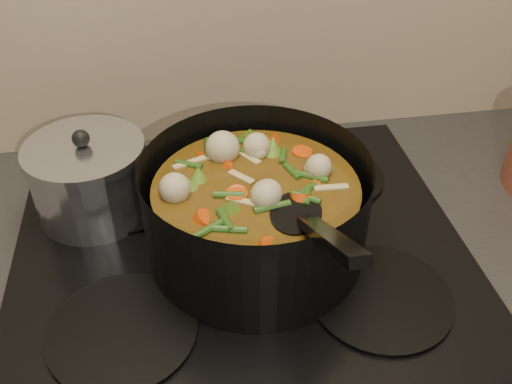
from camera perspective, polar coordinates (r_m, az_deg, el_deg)
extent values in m
cube|color=black|center=(0.83, -1.52, -7.35)|extent=(2.64, 0.64, 0.05)
cube|color=black|center=(0.81, -1.56, -5.61)|extent=(0.62, 0.54, 0.02)
cylinder|color=black|center=(0.71, -13.23, -13.30)|extent=(0.18, 0.18, 0.01)
cylinder|color=black|center=(0.74, 12.38, -10.20)|extent=(0.18, 0.18, 0.01)
cylinder|color=black|center=(0.90, -12.91, -0.36)|extent=(0.18, 0.18, 0.01)
cylinder|color=black|center=(0.93, 7.13, 1.63)|extent=(0.18, 0.18, 0.01)
cylinder|color=black|center=(0.74, 0.00, -1.74)|extent=(0.34, 0.34, 0.15)
cylinder|color=black|center=(0.79, 0.00, -5.53)|extent=(0.29, 0.29, 0.01)
cylinder|color=brown|center=(0.75, 0.00, -2.45)|extent=(0.27, 0.27, 0.10)
cylinder|color=#E54F0A|center=(0.73, 3.03, 0.69)|extent=(0.03, 0.03, 0.03)
cylinder|color=#E54F0A|center=(0.77, 2.33, 3.20)|extent=(0.04, 0.04, 0.03)
cylinder|color=#E54F0A|center=(0.79, -3.31, 4.31)|extent=(0.04, 0.04, 0.03)
cylinder|color=#E54F0A|center=(0.73, -4.22, 0.78)|extent=(0.03, 0.04, 0.03)
cylinder|color=#E54F0A|center=(0.68, -5.09, -2.73)|extent=(0.04, 0.04, 0.03)
cylinder|color=#E54F0A|center=(0.69, 0.50, -1.57)|extent=(0.04, 0.04, 0.03)
cylinder|color=#E54F0A|center=(0.70, 5.09, -1.21)|extent=(0.04, 0.04, 0.03)
cylinder|color=#E54F0A|center=(0.76, 6.74, 2.46)|extent=(0.03, 0.03, 0.03)
cylinder|color=#E54F0A|center=(0.76, 0.65, 2.84)|extent=(0.04, 0.04, 0.03)
cylinder|color=#E54F0A|center=(0.77, -4.44, 3.12)|extent=(0.04, 0.04, 0.03)
cylinder|color=#E54F0A|center=(0.72, -3.08, 0.10)|extent=(0.03, 0.03, 0.03)
sphere|color=#C2AD88|center=(0.72, 4.79, 1.68)|extent=(0.04, 0.04, 0.04)
sphere|color=#C2AD88|center=(0.76, -0.04, 3.97)|extent=(0.04, 0.04, 0.04)
sphere|color=#C2AD88|center=(0.72, -4.81, 1.63)|extent=(0.04, 0.04, 0.04)
sphere|color=#C2AD88|center=(0.67, -1.54, -1.80)|extent=(0.04, 0.04, 0.04)
sphere|color=#C2AD88|center=(0.69, 4.55, -0.11)|extent=(0.04, 0.04, 0.04)
sphere|color=#C2AD88|center=(0.75, 2.65, 3.50)|extent=(0.04, 0.04, 0.04)
cone|color=#598721|center=(0.67, -4.85, -2.28)|extent=(0.04, 0.04, 0.03)
cone|color=#598721|center=(0.66, 3.61, -2.91)|extent=(0.04, 0.04, 0.03)
cone|color=#598721|center=(0.73, 6.37, 1.74)|extent=(0.04, 0.04, 0.03)
cone|color=#598721|center=(0.78, 0.52, 4.57)|extent=(0.04, 0.04, 0.03)
cone|color=#598721|center=(0.75, -5.95, 2.35)|extent=(0.04, 0.04, 0.03)
cone|color=#598721|center=(0.67, -4.58, -2.45)|extent=(0.04, 0.04, 0.03)
cone|color=#598721|center=(0.66, 3.94, -2.77)|extent=(0.04, 0.04, 0.03)
cylinder|color=#2F5218|center=(0.75, 1.98, 2.44)|extent=(0.01, 0.04, 0.01)
cylinder|color=#2F5218|center=(0.80, -1.22, 5.05)|extent=(0.04, 0.03, 0.01)
cylinder|color=#2F5218|center=(0.76, -5.06, 2.90)|extent=(0.04, 0.02, 0.01)
cylinder|color=#2F5218|center=(0.71, -5.01, 0.21)|extent=(0.03, 0.04, 0.01)
cylinder|color=#2F5218|center=(0.69, -2.11, -1.10)|extent=(0.03, 0.04, 0.01)
cylinder|color=#2F5218|center=(0.64, 1.64, -4.59)|extent=(0.04, 0.02, 0.01)
cylinder|color=#2F5218|center=(0.68, 5.66, -1.58)|extent=(0.04, 0.03, 0.01)
cylinder|color=#2F5218|center=(0.73, 4.87, 1.32)|extent=(0.01, 0.04, 0.01)
cylinder|color=#2F5218|center=(0.75, 1.90, 2.47)|extent=(0.04, 0.03, 0.01)
cylinder|color=#2F5218|center=(0.80, -1.42, 5.03)|extent=(0.04, 0.02, 0.01)
cylinder|color=#2F5218|center=(0.76, -5.17, 2.81)|extent=(0.02, 0.04, 0.01)
cylinder|color=#2F5218|center=(0.71, -4.99, 0.12)|extent=(0.03, 0.04, 0.01)
cylinder|color=#2F5218|center=(0.69, -2.02, -1.13)|extent=(0.04, 0.02, 0.01)
cylinder|color=#2F5218|center=(0.64, 1.89, -4.55)|extent=(0.04, 0.03, 0.01)
cylinder|color=#2F5218|center=(0.69, 5.75, -1.48)|extent=(0.01, 0.04, 0.01)
cube|color=tan|center=(0.73, -5.63, 1.21)|extent=(0.04, 0.01, 0.00)
cube|color=tan|center=(0.66, -1.83, -2.90)|extent=(0.02, 0.04, 0.00)
cube|color=tan|center=(0.70, 5.37, -0.86)|extent=(0.04, 0.03, 0.00)
cube|color=tan|center=(0.77, 3.08, 3.42)|extent=(0.04, 0.04, 0.00)
cube|color=tan|center=(0.76, -3.97, 3.00)|extent=(0.03, 0.04, 0.00)
cube|color=tan|center=(0.69, -4.79, -1.53)|extent=(0.04, 0.02, 0.00)
ellipsoid|color=black|center=(0.68, 4.01, -2.21)|extent=(0.09, 0.10, 0.01)
cube|color=black|center=(0.57, 7.31, -4.57)|extent=(0.02, 0.17, 0.11)
cylinder|color=silver|center=(0.86, -16.21, 0.91)|extent=(0.16, 0.16, 0.10)
cylinder|color=silver|center=(0.83, -16.89, 4.07)|extent=(0.17, 0.17, 0.01)
sphere|color=black|center=(0.82, -17.12, 5.14)|extent=(0.02, 0.02, 0.02)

